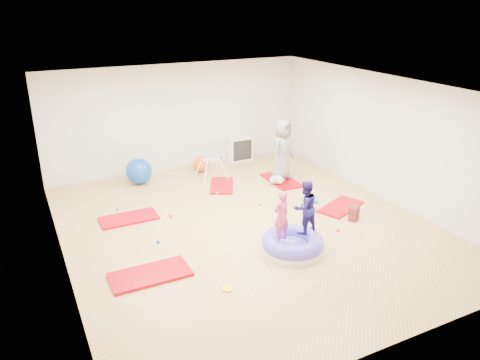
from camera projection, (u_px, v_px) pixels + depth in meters
name	position (u px, v px, depth m)	size (l,w,h in m)	color
room	(247.00, 161.00, 9.03)	(7.01, 8.01, 2.81)	tan
gym_mat_front_left	(150.00, 275.00, 7.80)	(1.33, 0.66, 0.06)	#C30014
gym_mat_mid_left	(129.00, 218.00, 9.81)	(1.19, 0.59, 0.05)	#C30014
gym_mat_center_back	(222.00, 185.00, 11.54)	(1.08, 0.54, 0.05)	#C30014
gym_mat_right	(341.00, 207.00, 10.35)	(1.13, 0.56, 0.05)	#C30014
gym_mat_rear_right	(281.00, 180.00, 11.86)	(1.21, 0.60, 0.05)	#C30014
inflatable_cushion	(293.00, 244.00, 8.53)	(1.15, 1.15, 0.36)	white
child_pink	(281.00, 213.00, 8.21)	(0.34, 0.22, 0.94)	#D63C80
child_navy	(305.00, 205.00, 8.46)	(0.50, 0.39, 1.02)	navy
adult_caregiver	(282.00, 150.00, 11.63)	(0.75, 0.49, 1.53)	gray
infant	(277.00, 180.00, 11.54)	(0.36, 0.37, 0.21)	#95BCCF
ball_pit_balls	(211.00, 226.00, 9.45)	(4.00, 3.48, 0.06)	#0E42A8
exercise_ball_blue	(139.00, 171.00, 11.61)	(0.65, 0.65, 0.65)	#0E42A8
exercise_ball_orange	(201.00, 164.00, 12.45)	(0.43, 0.43, 0.43)	#EA5910
infant_play_gym	(211.00, 165.00, 11.92)	(0.70, 0.67, 0.54)	white
cube_shelf	(240.00, 149.00, 13.30)	(0.67, 0.33, 0.67)	white
balance_disc	(310.00, 200.00, 10.67)	(0.36, 0.36, 0.08)	teal
backpack	(354.00, 213.00, 9.75)	(0.26, 0.16, 0.30)	#A92025
yellow_toy	(228.00, 289.00, 7.44)	(0.18, 0.18, 0.03)	#F8E800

